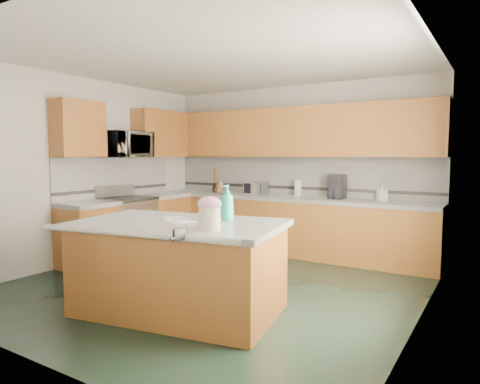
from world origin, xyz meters
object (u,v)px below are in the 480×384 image
Objects in this scene: island_top at (179,224)px; toaster_oven at (256,188)px; island_base at (179,270)px; knife_block at (219,187)px; soap_bottle_island at (227,203)px; treat_jar at (210,219)px; coffee_maker at (337,187)px.

island_top is 5.67× the size of toaster_oven.
island_base is 10.32× the size of knife_block.
soap_bottle_island is 2.89m from toaster_oven.
island_base is 5.39× the size of toaster_oven.
treat_jar is (0.54, -0.23, 0.59)m from island_base.
island_top is at bearing -100.86° from coffee_maker.
island_top is 5.61× the size of soap_bottle_island.
island_top is 3.05m from toaster_oven.
island_base is at bearing 0.00° from island_top.
knife_block is at bearing -160.73° from toaster_oven.
knife_block is at bearing 107.66° from island_base.
treat_jar is at bearing -90.45° from coffee_maker.
coffee_maker reaches higher than island_base.
treat_jar is 0.55× the size of coffee_maker.
soap_bottle_island reaches higher than island_base.
island_base is 0.83m from soap_bottle_island.
coffee_maker is (1.40, 0.03, 0.08)m from toaster_oven.
coffee_maker is (0.22, 2.67, 0.00)m from soap_bottle_island.
toaster_oven is (0.76, 0.00, 0.01)m from knife_block.
toaster_oven is (-0.80, 2.94, 0.13)m from island_top.
toaster_oven is at bearing 118.41° from soap_bottle_island.
island_top is 5.51× the size of coffee_maker.
island_base is at bearing -55.46° from toaster_oven.
toaster_oven reaches higher than island_top.
knife_block is (-2.10, 3.17, -0.01)m from treat_jar.
soap_bottle_island is (0.38, 0.31, 0.21)m from island_top.
knife_block is at bearing 107.66° from island_top.
coffee_maker is at bearing 68.41° from island_base.
island_top is at bearing -55.46° from toaster_oven.
island_base is 5.34× the size of soap_bottle_island.
island_top is 10.85× the size of knife_block.
toaster_oven is 0.97× the size of coffee_maker.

